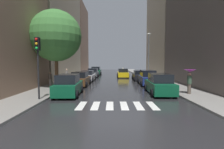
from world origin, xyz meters
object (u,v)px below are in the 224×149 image
object	(u,v)px
parked_car_left_nearest	(68,86)
traffic_light_left_corner	(37,54)
parked_car_left_fourth	(93,73)
pedestrian_by_kerb	(50,79)
parked_car_right_third	(139,75)
pedestrian_near_tree	(67,75)
parked_car_right_nearest	(159,84)
parked_car_right_second	(147,78)
lamp_post_right	(148,53)
street_tree_left	(56,36)
parked_car_left_fifth	(96,71)
parked_car_left_second	(80,79)
parked_car_left_third	(88,76)
taxi_midroad	(123,73)
pedestrian_foreground	(189,76)

from	to	relation	value
parked_car_left_nearest	traffic_light_left_corner	bearing A→B (deg)	141.07
parked_car_left_fourth	pedestrian_by_kerb	world-z (taller)	pedestrian_by_kerb
parked_car_right_third	pedestrian_near_tree	size ratio (longest dim) A/B	2.82
parked_car_right_nearest	traffic_light_left_corner	distance (m)	10.00
parked_car_right_second	lamp_post_right	size ratio (longest dim) A/B	0.62
street_tree_left	lamp_post_right	distance (m)	15.31
traffic_light_left_corner	parked_car_left_fifth	bearing A→B (deg)	86.49
parked_car_left_second	pedestrian_by_kerb	size ratio (longest dim) A/B	2.96
parked_car_left_nearest	parked_car_left_third	xyz separation A→B (m)	(-0.01, 11.58, -0.09)
parked_car_left_third	parked_car_right_nearest	size ratio (longest dim) A/B	0.94
parked_car_right_second	traffic_light_left_corner	bearing A→B (deg)	134.79
parked_car_left_third	street_tree_left	size ratio (longest dim) A/B	0.56
street_tree_left	parked_car_left_second	bearing A→B (deg)	43.19
traffic_light_left_corner	parked_car_left_second	bearing A→B (deg)	79.86
parked_car_left_fifth	street_tree_left	world-z (taller)	street_tree_left
parked_car_left_nearest	parked_car_left_fourth	distance (m)	18.14
parked_car_left_second	parked_car_right_second	xyz separation A→B (m)	(7.95, 0.66, 0.06)
parked_car_left_second	parked_car_right_nearest	size ratio (longest dim) A/B	0.98
parked_car_right_second	pedestrian_near_tree	size ratio (longest dim) A/B	2.68
parked_car_left_fourth	traffic_light_left_corner	distance (m)	20.44
pedestrian_by_kerb	street_tree_left	xyz separation A→B (m)	(0.95, -0.70, 4.51)
parked_car_left_nearest	parked_car_right_nearest	bearing A→B (deg)	-85.95
parked_car_left_fifth	taxi_midroad	bearing A→B (deg)	-140.20
parked_car_left_nearest	street_tree_left	world-z (taller)	street_tree_left
parked_car_left_third	parked_car_left_fifth	size ratio (longest dim) A/B	1.02
pedestrian_foreground	lamp_post_right	distance (m)	14.17
parked_car_left_second	parked_car_right_nearest	world-z (taller)	parked_car_right_nearest
lamp_post_right	parked_car_left_third	bearing A→B (deg)	-166.08
parked_car_left_third	parked_car_right_third	world-z (taller)	parked_car_left_third
parked_car_left_third	taxi_midroad	bearing A→B (deg)	-41.12
traffic_light_left_corner	pedestrian_near_tree	bearing A→B (deg)	95.76
parked_car_right_second	lamp_post_right	xyz separation A→B (m)	(1.59, 7.13, 3.47)
parked_car_right_nearest	lamp_post_right	bearing A→B (deg)	-5.97
parked_car_left_fifth	parked_car_right_nearest	xyz separation A→B (m)	(7.63, -23.44, -0.02)
parked_car_left_third	traffic_light_left_corner	bearing A→B (deg)	175.49
parked_car_left_fourth	parked_car_left_third	bearing A→B (deg)	-179.77
lamp_post_right	taxi_midroad	bearing A→B (deg)	137.30
parked_car_left_second	pedestrian_by_kerb	world-z (taller)	pedestrian_by_kerb
parked_car_left_fourth	pedestrian_near_tree	size ratio (longest dim) A/B	2.42
parked_car_left_third	pedestrian_near_tree	distance (m)	3.06
parked_car_left_second	parked_car_left_fifth	world-z (taller)	parked_car_left_fifth
parked_car_right_nearest	lamp_post_right	size ratio (longest dim) A/B	0.65
parked_car_left_third	street_tree_left	xyz separation A→B (m)	(-2.24, -7.48, 4.74)
taxi_midroad	parked_car_left_second	bearing A→B (deg)	153.72
parked_car_left_third	pedestrian_by_kerb	size ratio (longest dim) A/B	2.82
parked_car_right_nearest	lamp_post_right	distance (m)	13.68
parked_car_left_fifth	parked_car_right_second	world-z (taller)	parked_car_left_fifth
street_tree_left	parked_car_right_second	bearing A→B (deg)	14.88
parked_car_right_third	lamp_post_right	distance (m)	4.11
parked_car_left_second	parked_car_left_third	world-z (taller)	parked_car_left_second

